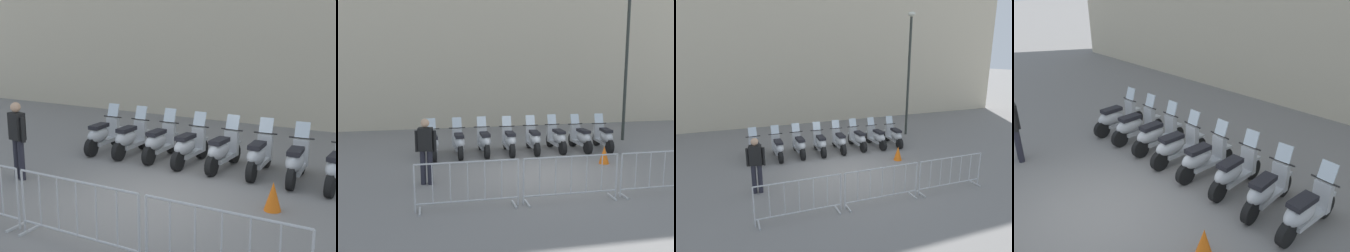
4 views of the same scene
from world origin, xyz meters
TOP-DOWN VIEW (x-y plane):
  - ground_plane at (0.00, 0.00)m, footprint 120.00×120.00m
  - motorcycle_0 at (-2.57, 2.87)m, footprint 0.59×1.72m
  - motorcycle_1 at (-1.71, 2.76)m, footprint 0.64×1.72m
  - motorcycle_2 at (-0.85, 2.65)m, footprint 0.63×1.72m
  - motorcycle_3 at (-0.01, 2.44)m, footprint 0.69×1.71m
  - motorcycle_4 at (0.84, 2.32)m, footprint 0.70×1.71m
  - motorcycle_5 at (1.71, 2.20)m, footprint 0.61×1.72m
  - motorcycle_6 at (2.55, 1.97)m, footprint 0.59×1.72m
  - barrier_segment_1 at (-0.39, -2.23)m, footprint 2.24×0.80m
  - barrier_segment_2 at (1.93, -2.64)m, footprint 2.24×0.80m
  - officer_near_row_end at (-3.25, 0.19)m, footprint 0.52×0.33m
  - traffic_cone at (2.27, 0.19)m, footprint 0.32×0.32m

SIDE VIEW (x-z plane):
  - ground_plane at x=0.00m, z-range 0.00..0.00m
  - traffic_cone at x=2.27m, z-range 0.00..0.55m
  - motorcycle_0 at x=-2.57m, z-range -0.16..1.07m
  - motorcycle_1 at x=-1.71m, z-range -0.16..1.07m
  - motorcycle_2 at x=-0.85m, z-range -0.16..1.07m
  - motorcycle_3 at x=-0.01m, z-range -0.16..1.07m
  - motorcycle_4 at x=0.84m, z-range -0.16..1.07m
  - motorcycle_5 at x=1.71m, z-range -0.16..1.07m
  - motorcycle_6 at x=2.55m, z-range -0.16..1.07m
  - barrier_segment_1 at x=-0.39m, z-range -0.01..1.06m
  - barrier_segment_2 at x=1.93m, z-range -0.01..1.06m
  - officer_near_row_end at x=-3.25m, z-range 0.12..1.85m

